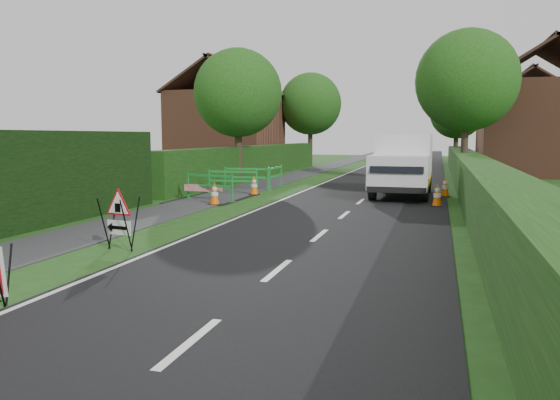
{
  "coord_description": "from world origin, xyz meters",
  "views": [
    {
      "loc": [
        5.16,
        -7.95,
        2.36
      ],
      "look_at": [
        1.61,
        4.22,
        0.87
      ],
      "focal_mm": 35.0,
      "sensor_mm": 36.0,
      "label": 1
    }
  ],
  "objects": [
    {
      "name": "ped_barrier_3",
      "position": [
        -1.95,
        15.61,
        0.63
      ],
      "size": [
        0.38,
        2.07,
        1.0
      ],
      "rotation": [
        0.0,
        0.0,
        1.55
      ],
      "color": "#198B30",
      "rests_on": "ground"
    },
    {
      "name": "hedge_west_far",
      "position": [
        -5.0,
        22.0,
        0.0
      ],
      "size": [
        1.0,
        24.0,
        1.8
      ],
      "primitive_type": "cube",
      "color": "#14380F",
      "rests_on": "ground"
    },
    {
      "name": "ped_barrier_0",
      "position": [
        -2.85,
        10.33,
        0.63
      ],
      "size": [
        2.08,
        0.83,
        1.0
      ],
      "rotation": [
        0.0,
        0.0,
        -0.24
      ],
      "color": "#198B30",
      "rests_on": "ground"
    },
    {
      "name": "works_van",
      "position": [
        3.8,
        14.03,
        1.29
      ],
      "size": [
        2.18,
        5.4,
        2.44
      ],
      "rotation": [
        0.0,
        0.0,
        -0.01
      ],
      "color": "silver",
      "rests_on": "ground"
    },
    {
      "name": "hedge_east",
      "position": [
        6.5,
        16.0,
        0.0
      ],
      "size": [
        1.2,
        50.0,
        1.5
      ],
      "primitive_type": "cube",
      "color": "#14380F",
      "rests_on": "ground"
    },
    {
      "name": "traffic_cone_4",
      "position": [
        -1.93,
        12.65,
        0.39
      ],
      "size": [
        0.38,
        0.38,
        0.79
      ],
      "color": "black",
      "rests_on": "ground"
    },
    {
      "name": "house_east_a",
      "position": [
        11.0,
        28.0,
        2.9
      ],
      "size": [
        7.5,
        7.4,
        7.88
      ],
      "color": "brown",
      "rests_on": "ground"
    },
    {
      "name": "ped_barrier_2",
      "position": [
        -2.91,
        14.57,
        0.63
      ],
      "size": [
        2.09,
        0.59,
        1.0
      ],
      "rotation": [
        0.0,
        0.0,
        0.12
      ],
      "color": "#198B30",
      "rests_on": "ground"
    },
    {
      "name": "traffic_cone_2",
      "position": [
        4.63,
        15.37,
        0.39
      ],
      "size": [
        0.38,
        0.38,
        0.79
      ],
      "color": "black",
      "rests_on": "ground"
    },
    {
      "name": "tree_nw",
      "position": [
        -4.6,
        18.0,
        4.48
      ],
      "size": [
        4.4,
        4.4,
        6.7
      ],
      "color": "#2D2116",
      "rests_on": "ground"
    },
    {
      "name": "triangle_sign",
      "position": [
        -1.13,
        1.71,
        0.76
      ],
      "size": [
        0.85,
        0.85,
        1.09
      ],
      "rotation": [
        0.0,
        0.0,
        -0.16
      ],
      "color": "black",
      "rests_on": "ground"
    },
    {
      "name": "redwhite_plank",
      "position": [
        -3.15,
        10.44,
        0.0
      ],
      "size": [
        1.5,
        0.07,
        0.25
      ],
      "primitive_type": "cube",
      "rotation": [
        0.0,
        0.0,
        0.02
      ],
      "color": "red",
      "rests_on": "ground"
    },
    {
      "name": "ground",
      "position": [
        0.0,
        0.0,
        0.0
      ],
      "size": [
        120.0,
        120.0,
        0.0
      ],
      "primitive_type": "plane",
      "color": "#1E4212",
      "rests_on": "ground"
    },
    {
      "name": "road_surface",
      "position": [
        2.5,
        35.0,
        0.0
      ],
      "size": [
        6.0,
        90.0,
        0.02
      ],
      "primitive_type": "cube",
      "color": "black",
      "rests_on": "ground"
    },
    {
      "name": "ped_barrier_1",
      "position": [
        -2.83,
        12.61,
        0.63
      ],
      "size": [
        2.08,
        0.5,
        1.0
      ],
      "rotation": [
        0.0,
        0.0,
        0.08
      ],
      "color": "#198B30",
      "rests_on": "ground"
    },
    {
      "name": "traffic_cone_3",
      "position": [
        -2.2,
        9.25,
        0.39
      ],
      "size": [
        0.38,
        0.38,
        0.79
      ],
      "color": "black",
      "rests_on": "ground"
    },
    {
      "name": "traffic_cone_0",
      "position": [
        5.14,
        10.96,
        0.39
      ],
      "size": [
        0.38,
        0.38,
        0.79
      ],
      "color": "black",
      "rests_on": "ground"
    },
    {
      "name": "tree_ne",
      "position": [
        6.4,
        22.0,
        5.17
      ],
      "size": [
        5.2,
        5.2,
        7.79
      ],
      "color": "#2D2116",
      "rests_on": "ground"
    },
    {
      "name": "house_west",
      "position": [
        -10.0,
        30.0,
        2.9
      ],
      "size": [
        7.5,
        7.4,
        7.88
      ],
      "color": "brown",
      "rests_on": "ground"
    },
    {
      "name": "footpath",
      "position": [
        -3.0,
        35.0,
        0.01
      ],
      "size": [
        2.0,
        90.0,
        0.02
      ],
      "primitive_type": "cube",
      "color": "#2D2D30",
      "rests_on": "ground"
    },
    {
      "name": "house_east_b",
      "position": [
        12.0,
        42.0,
        2.9
      ],
      "size": [
        7.5,
        7.4,
        7.88
      ],
      "color": "brown",
      "rests_on": "ground"
    },
    {
      "name": "tree_fe",
      "position": [
        6.4,
        38.0,
        4.22
      ],
      "size": [
        4.2,
        4.2,
        6.33
      ],
      "color": "#2D2116",
      "rests_on": "ground"
    },
    {
      "name": "traffic_cone_1",
      "position": [
        5.42,
        14.08,
        0.39
      ],
      "size": [
        0.38,
        0.38,
        0.79
      ],
      "color": "black",
      "rests_on": "ground"
    },
    {
      "name": "hatchback_car",
      "position": [
        2.18,
        27.31,
        0.65
      ],
      "size": [
        2.19,
        4.02,
        1.3
      ],
      "primitive_type": "imported",
      "rotation": [
        0.0,
        0.0,
        0.18
      ],
      "color": "silver",
      "rests_on": "ground"
    },
    {
      "name": "tree_fw",
      "position": [
        -4.6,
        34.0,
        4.83
      ],
      "size": [
        4.8,
        4.8,
        7.24
      ],
      "color": "#2D2116",
      "rests_on": "ground"
    }
  ]
}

